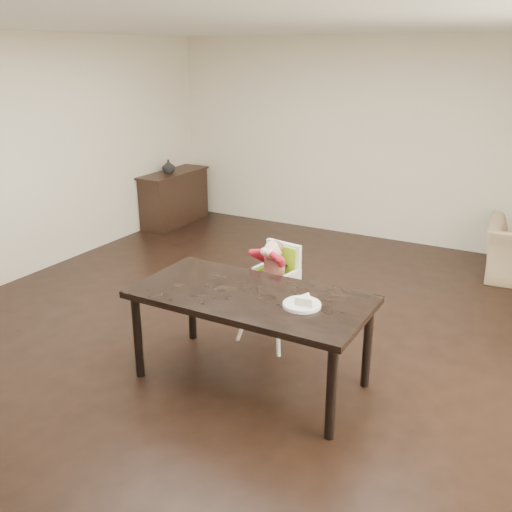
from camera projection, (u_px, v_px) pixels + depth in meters
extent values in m
plane|color=black|center=(244.00, 336.00, 5.26)|extent=(7.00, 7.00, 0.00)
cube|color=beige|center=(373.00, 140.00, 7.69)|extent=(6.00, 0.02, 2.70)
cube|color=beige|center=(4.00, 162.00, 6.18)|extent=(0.02, 7.00, 2.70)
cube|color=white|center=(242.00, 21.00, 4.35)|extent=(6.00, 7.00, 0.02)
cube|color=black|center=(251.00, 297.00, 4.32)|extent=(1.80, 0.90, 0.05)
cylinder|color=black|center=(138.00, 337.00, 4.51)|extent=(0.07, 0.07, 0.70)
cylinder|color=black|center=(331.00, 393.00, 3.76)|extent=(0.07, 0.07, 0.70)
cylinder|color=black|center=(192.00, 303.00, 5.12)|extent=(0.07, 0.07, 0.70)
cylinder|color=black|center=(367.00, 346.00, 4.37)|extent=(0.07, 0.07, 0.70)
cylinder|color=white|center=(246.00, 315.00, 5.11)|extent=(0.04, 0.04, 0.50)
cylinder|color=white|center=(278.00, 326.00, 4.90)|extent=(0.04, 0.04, 0.50)
cylinder|color=white|center=(270.00, 302.00, 5.38)|extent=(0.04, 0.04, 0.50)
cylinder|color=white|center=(301.00, 312.00, 5.17)|extent=(0.04, 0.04, 0.50)
cube|color=white|center=(274.00, 288.00, 5.06)|extent=(0.41, 0.38, 0.04)
cube|color=#93DA1C|center=(274.00, 285.00, 5.05)|extent=(0.33, 0.31, 0.03)
cube|color=white|center=(283.00, 262.00, 5.09)|extent=(0.36, 0.10, 0.37)
cube|color=#93DA1C|center=(282.00, 264.00, 5.07)|extent=(0.30, 0.07, 0.34)
cube|color=black|center=(272.00, 265.00, 5.06)|extent=(0.05, 0.16, 0.02)
cube|color=black|center=(283.00, 268.00, 4.99)|extent=(0.05, 0.16, 0.02)
cylinder|color=#B02114|center=(274.00, 271.00, 5.00)|extent=(0.24, 0.24, 0.24)
sphere|color=beige|center=(273.00, 250.00, 4.92)|extent=(0.19, 0.19, 0.16)
ellipsoid|color=brown|center=(275.00, 248.00, 4.93)|extent=(0.19, 0.18, 0.12)
sphere|color=beige|center=(264.00, 251.00, 4.88)|extent=(0.08, 0.08, 0.07)
sphere|color=beige|center=(270.00, 253.00, 4.84)|extent=(0.08, 0.08, 0.07)
cylinder|color=white|center=(302.00, 305.00, 4.10)|extent=(0.35, 0.35, 0.02)
torus|color=white|center=(302.00, 304.00, 4.09)|extent=(0.35, 0.35, 0.01)
cube|color=black|center=(175.00, 199.00, 8.63)|extent=(0.40, 1.20, 0.76)
cube|color=black|center=(173.00, 173.00, 8.49)|extent=(0.44, 1.26, 0.03)
imported|color=#99999E|center=(169.00, 167.00, 8.37)|extent=(0.22, 0.22, 0.19)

